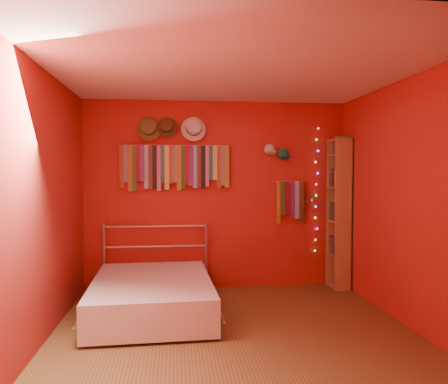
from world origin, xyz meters
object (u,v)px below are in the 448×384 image
object	(u,v)px
tie_rack	(175,165)
reading_lamp	(312,201)
bed	(152,295)
bookshelf	(342,212)

from	to	relation	value
tie_rack	reading_lamp	distance (m)	1.87
tie_rack	reading_lamp	world-z (taller)	tie_rack
tie_rack	bed	world-z (taller)	tie_rack
bookshelf	bed	xyz separation A→B (m)	(-2.47, -0.82, -0.81)
reading_lamp	bookshelf	bearing A→B (deg)	1.27
tie_rack	bed	distance (m)	1.75
bookshelf	reading_lamp	bearing A→B (deg)	-178.73
bookshelf	bed	size ratio (longest dim) A/B	1.06
tie_rack	bookshelf	xyz separation A→B (m)	(2.22, -0.15, -0.63)
reading_lamp	bookshelf	size ratio (longest dim) A/B	0.15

